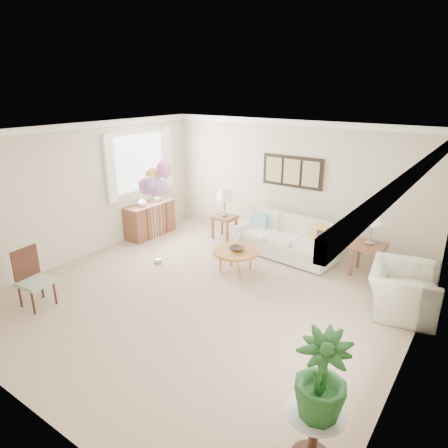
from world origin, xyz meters
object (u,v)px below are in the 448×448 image
object	(u,v)px
armchair	(403,290)
balloon_cluster	(155,181)
coffee_table	(236,252)
accent_chair	(32,277)
sofa	(288,241)

from	to	relation	value
armchair	balloon_cluster	bearing A→B (deg)	91.95
coffee_table	armchair	bearing A→B (deg)	6.09
accent_chair	balloon_cluster	world-z (taller)	balloon_cluster
sofa	balloon_cluster	xyz separation A→B (m)	(-1.83, -1.76, 1.30)
coffee_table	accent_chair	xyz separation A→B (m)	(-1.91, -2.76, 0.08)
accent_chair	balloon_cluster	xyz separation A→B (m)	(0.50, 2.22, 1.14)
sofa	coffee_table	size ratio (longest dim) A/B	2.62
armchair	balloon_cluster	size ratio (longest dim) A/B	0.54
armchair	accent_chair	world-z (taller)	accent_chair
armchair	sofa	bearing A→B (deg)	59.32
sofa	coffee_table	bearing A→B (deg)	-109.41
coffee_table	accent_chair	distance (m)	3.36
coffee_table	balloon_cluster	distance (m)	1.94
coffee_table	balloon_cluster	xyz separation A→B (m)	(-1.40, -0.54, 1.22)
armchair	balloon_cluster	distance (m)	4.47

